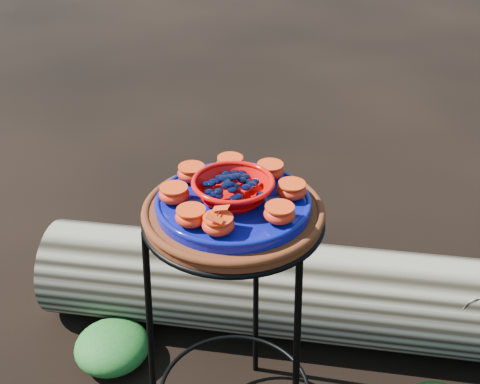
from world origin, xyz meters
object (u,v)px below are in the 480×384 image
(cobalt_plate, at_px, (233,204))
(red_bowl, at_px, (233,190))
(terracotta_saucer, at_px, (233,214))
(plant_stand, at_px, (234,336))
(driftwood_log, at_px, (302,291))

(cobalt_plate, bearing_deg, red_bowl, 0.00)
(terracotta_saucer, xyz_separation_m, cobalt_plate, (0.00, 0.00, 0.03))
(plant_stand, xyz_separation_m, red_bowl, (0.00, 0.00, 0.43))
(plant_stand, xyz_separation_m, cobalt_plate, (0.00, 0.00, 0.39))
(red_bowl, distance_m, driftwood_log, 0.77)
(cobalt_plate, bearing_deg, plant_stand, 0.00)
(terracotta_saucer, relative_size, red_bowl, 2.33)
(cobalt_plate, distance_m, driftwood_log, 0.74)
(red_bowl, relative_size, driftwood_log, 0.10)
(plant_stand, bearing_deg, red_bowl, 0.00)
(driftwood_log, bearing_deg, cobalt_plate, -101.96)
(plant_stand, bearing_deg, terracotta_saucer, 0.00)
(red_bowl, height_order, driftwood_log, red_bowl)
(driftwood_log, bearing_deg, plant_stand, -101.96)
(terracotta_saucer, xyz_separation_m, driftwood_log, (0.09, 0.44, -0.56))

